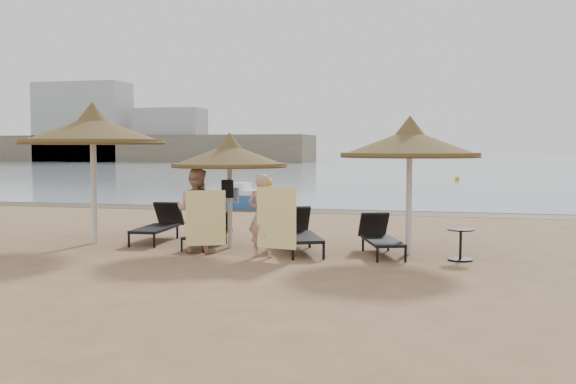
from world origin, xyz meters
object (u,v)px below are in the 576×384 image
at_px(palapa_right, 410,144).
at_px(person_left, 196,204).
at_px(lounger_far_left, 159,224).
at_px(side_table, 461,246).
at_px(lounger_near_right, 299,232).
at_px(lounger_far_right, 380,236).
at_px(person_right, 263,209).
at_px(pedal_boat, 250,199).
at_px(palapa_center, 230,156).
at_px(lounger_near_left, 209,231).
at_px(palapa_left, 93,131).

distance_m(palapa_right, person_left, 4.60).
distance_m(lounger_far_left, side_table, 6.94).
bearing_deg(lounger_far_left, person_left, -46.53).
relative_size(lounger_near_right, lounger_far_right, 1.11).
bearing_deg(person_right, pedal_boat, -70.43).
distance_m(palapa_center, pedal_boat, 9.32).
relative_size(person_right, pedal_boat, 0.94).
relative_size(side_table, person_left, 0.30).
distance_m(lounger_far_left, lounger_near_left, 1.52).
bearing_deg(lounger_near_right, lounger_near_left, 152.38).
xyz_separation_m(lounger_near_right, person_left, (-2.06, -0.71, 0.62)).
relative_size(person_left, person_right, 1.05).
distance_m(palapa_left, lounger_near_right, 5.29).
bearing_deg(palapa_right, palapa_left, -178.41).
height_order(lounger_near_left, lounger_far_right, lounger_far_right).
height_order(palapa_left, pedal_boat, palapa_left).
bearing_deg(lounger_near_right, lounger_far_right, -21.12).
relative_size(palapa_left, lounger_near_left, 1.95).
distance_m(palapa_center, lounger_near_left, 1.77).
xyz_separation_m(palapa_right, lounger_near_right, (-2.28, -0.16, -1.87)).
xyz_separation_m(lounger_near_left, person_left, (0.05, -0.91, 0.70)).
height_order(palapa_center, palapa_right, palapa_right).
relative_size(palapa_center, lounger_far_left, 1.28).
bearing_deg(palapa_left, palapa_right, 1.59).
height_order(palapa_right, lounger_near_left, palapa_right).
bearing_deg(palapa_right, palapa_center, -178.75).
bearing_deg(person_left, side_table, -175.32).
bearing_deg(side_table, pedal_boat, 127.47).
height_order(palapa_left, lounger_far_left, palapa_left).
height_order(lounger_far_right, pedal_boat, pedal_boat).
relative_size(lounger_near_right, pedal_boat, 1.02).
bearing_deg(side_table, lounger_far_right, 166.05).
height_order(lounger_near_left, person_left, person_left).
xyz_separation_m(palapa_center, side_table, (4.89, -0.45, -1.73)).
relative_size(lounger_far_left, lounger_near_right, 0.94).
bearing_deg(lounger_near_left, palapa_right, 2.71).
bearing_deg(side_table, palapa_right, 152.70).
xyz_separation_m(side_table, person_left, (-5.37, -0.34, 0.74)).
relative_size(palapa_center, lounger_near_right, 1.20).
bearing_deg(lounger_near_right, pedal_boat, 91.10).
relative_size(lounger_far_left, person_right, 1.02).
relative_size(palapa_center, side_table, 4.13).
distance_m(palapa_right, lounger_near_left, 4.80).
height_order(lounger_near_right, person_left, person_left).
bearing_deg(lounger_near_right, person_left, 176.87).
bearing_deg(side_table, person_left, -176.41).
relative_size(palapa_center, palapa_right, 0.89).
xyz_separation_m(lounger_near_left, lounger_near_right, (2.11, -0.20, 0.08)).
bearing_deg(palapa_left, palapa_center, 1.99).
bearing_deg(palapa_right, person_left, -168.68).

